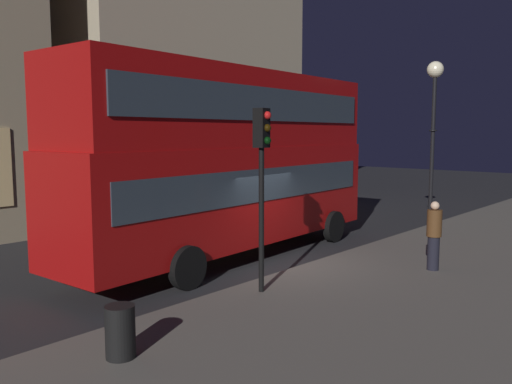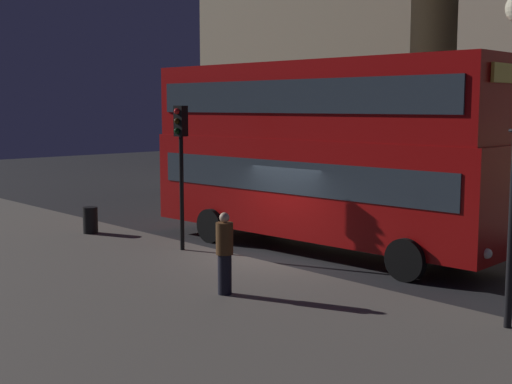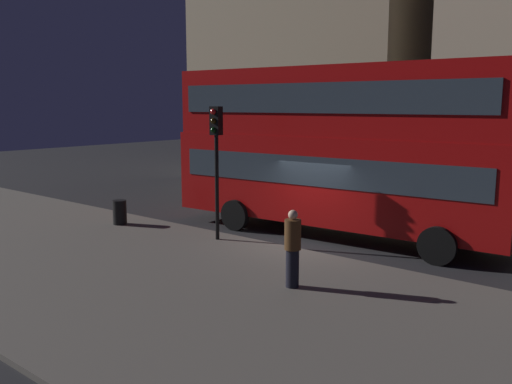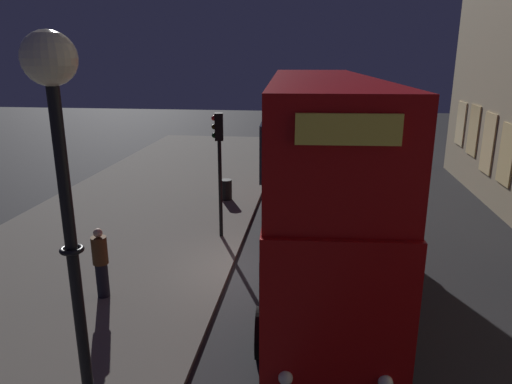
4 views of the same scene
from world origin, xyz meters
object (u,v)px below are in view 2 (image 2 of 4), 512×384
Objects in this scene: double_decker_bus at (316,147)px; traffic_light_near_kerb at (181,147)px; pedestrian at (225,252)px; litter_bin at (90,220)px.

double_decker_bus is 3.84m from traffic_light_near_kerb.
double_decker_bus is at bearing 45.00° from traffic_light_near_kerb.
litter_bin is (-8.45, 1.53, -0.50)m from pedestrian.
pedestrian is at bearing -71.51° from double_decker_bus.
double_decker_bus is at bearing 30.18° from litter_bin.
traffic_light_near_kerb reaches higher than pedestrian.
traffic_light_near_kerb is at bearing 8.06° from litter_bin.
double_decker_bus is at bearing -122.65° from pedestrian.
traffic_light_near_kerb is at bearing -80.37° from pedestrian.
double_decker_bus reaches higher than litter_bin.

